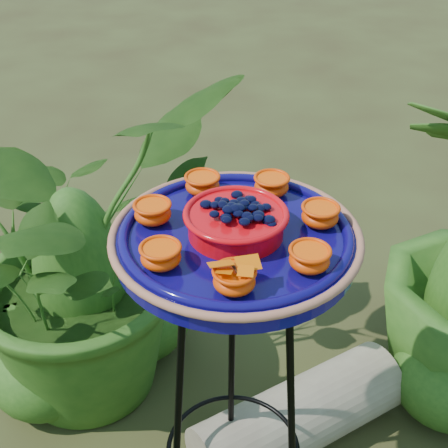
{
  "coord_description": "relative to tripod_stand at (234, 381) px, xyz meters",
  "views": [
    {
      "loc": [
        -0.16,
        -0.87,
        1.6
      ],
      "look_at": [
        -0.12,
        0.09,
        0.96
      ],
      "focal_mm": 50.0,
      "sensor_mm": 36.0,
      "label": 1
    }
  ],
  "objects": [
    {
      "name": "feeder_dish",
      "position": [
        -0.0,
        -0.0,
        0.39
      ],
      "size": [
        0.48,
        0.48,
        0.11
      ],
      "rotation": [
        0.0,
        0.0,
        -0.02
      ],
      "color": "#0B0651",
      "rests_on": "tripod_stand"
    },
    {
      "name": "driftwood_log",
      "position": [
        0.21,
        0.25,
        -0.44
      ],
      "size": [
        0.67,
        0.5,
        0.22
      ],
      "primitive_type": "cylinder",
      "rotation": [
        0.0,
        1.57,
        0.5
      ],
      "color": "gray",
      "rests_on": "ground"
    },
    {
      "name": "tripod_stand",
      "position": [
        0.0,
        0.0,
        0.0
      ],
      "size": [
        0.34,
        0.36,
        0.9
      ],
      "rotation": [
        0.0,
        0.0,
        -0.02
      ],
      "color": "black",
      "rests_on": "ground"
    },
    {
      "name": "shrub_back_left",
      "position": [
        -0.44,
        0.56,
        -0.03
      ],
      "size": [
        1.19,
        1.22,
        1.02
      ],
      "primitive_type": "imported",
      "rotation": [
        0.0,
        0.0,
        0.93
      ],
      "color": "#244C14",
      "rests_on": "ground"
    }
  ]
}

